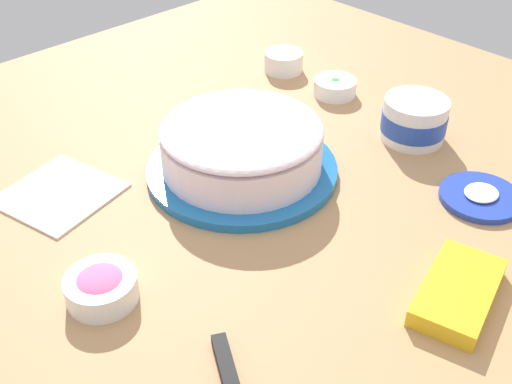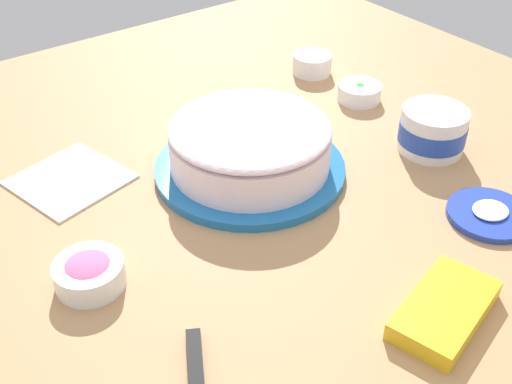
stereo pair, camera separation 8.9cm
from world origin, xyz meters
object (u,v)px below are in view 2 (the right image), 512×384
Objects in this scene: sprinkle_bowl_green at (359,92)px; paper_napkin at (70,179)px; frosting_tub at (433,129)px; frosted_cake at (250,147)px; frosting_tub_lid at (489,214)px; sprinkle_bowl_blue at (312,63)px; sprinkle_bowl_pink at (89,272)px; candy_box_upper at (445,310)px.

paper_napkin is at bearing -8.15° from sprinkle_bowl_green.
paper_napkin is (0.51, -0.27, -0.03)m from frosting_tub.
sprinkle_bowl_green is at bearing -167.08° from frosted_cake.
frosting_tub_lid is 0.38m from sprinkle_bowl_green.
frosted_cake is 2.48× the size of frosting_tub_lid.
paper_napkin is (0.44, -0.44, -0.00)m from frosting_tub_lid.
sprinkle_bowl_green is (-0.03, -0.19, -0.02)m from frosting_tub.
frosting_tub_lid reaches higher than paper_napkin.
frosting_tub is 1.40× the size of sprinkle_bowl_blue.
paper_napkin is at bearing 6.49° from sprinkle_bowl_blue.
sprinkle_bowl_blue is (-0.03, -0.33, -0.02)m from frosting_tub.
paper_napkin is at bearing -107.09° from sprinkle_bowl_pink.
frosted_cake reaches higher than sprinkle_bowl_blue.
frosting_tub reaches higher than sprinkle_bowl_blue.
paper_napkin is at bearing -27.71° from frosting_tub.
frosting_tub_lid is (-0.21, 0.29, -0.04)m from frosted_cake.
paper_napkin is (0.54, 0.06, -0.02)m from sprinkle_bowl_blue.
frosting_tub is at bearing 156.12° from frosted_cake.
sprinkle_bowl_green is at bearing -105.02° from frosting_tub_lid.
candy_box_upper is (-0.00, 0.38, -0.03)m from frosted_cake.
frosted_cake is 0.28m from paper_napkin.
frosting_tub_lid is at bearing 124.87° from frosted_cake.
sprinkle_bowl_pink is 0.59× the size of candy_box_upper.
frosted_cake is 0.32m from sprinkle_bowl_pink.
frosting_tub is at bearing 175.76° from sprinkle_bowl_pink.
sprinkle_bowl_green is (-0.10, -0.36, 0.01)m from frosting_tub_lid.
sprinkle_bowl_blue is 0.55m from paper_napkin.
sprinkle_bowl_blue is at bearing -154.80° from sprinkle_bowl_pink.
frosted_cake is at bearing 148.11° from paper_napkin.
sprinkle_bowl_pink is (0.31, 0.08, -0.03)m from frosted_cake.
candy_box_upper is at bearing 22.99° from frosting_tub_lid.
frosting_tub is at bearing 84.91° from sprinkle_bowl_blue.
candy_box_upper is 0.99× the size of paper_napkin.
sprinkle_bowl_pink is 0.43m from candy_box_upper.
sprinkle_bowl_blue is 0.88× the size of sprinkle_bowl_pink.
paper_napkin is at bearing -80.67° from candy_box_upper.
frosted_cake is 0.31m from sprinkle_bowl_green.
frosting_tub_lid is (0.07, 0.17, -0.03)m from frosting_tub.
frosting_tub is at bearing -151.95° from candy_box_upper.
frosting_tub_lid is 1.50× the size of sprinkle_bowl_green.
frosting_tub_lid is at bearing 134.98° from paper_napkin.
sprinkle_bowl_blue reaches higher than sprinkle_bowl_green.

